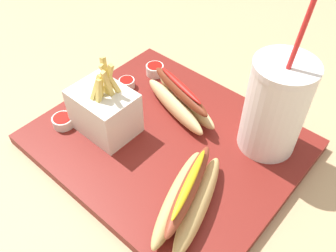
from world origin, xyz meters
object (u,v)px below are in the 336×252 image
(hot_dog_2, at_px, (180,100))
(ketchup_cup_3, at_px, (127,83))
(hot_dog_1, at_px, (188,197))
(fries_basket, at_px, (105,111))
(soda_cup, at_px, (275,107))
(ketchup_cup_2, at_px, (63,121))
(ketchup_cup_1, at_px, (155,69))

(hot_dog_2, relative_size, ketchup_cup_3, 5.70)
(hot_dog_2, bearing_deg, hot_dog_1, -46.73)
(fries_basket, xyz_separation_m, hot_dog_1, (0.21, -0.03, -0.02))
(soda_cup, xyz_separation_m, fries_basket, (-0.23, -0.15, -0.04))
(hot_dog_1, relative_size, ketchup_cup_2, 4.99)
(hot_dog_2, xyz_separation_m, ketchup_cup_1, (-0.11, 0.05, -0.01))
(hot_dog_1, xyz_separation_m, hot_dog_2, (-0.14, 0.15, 0.00))
(ketchup_cup_2, bearing_deg, soda_cup, 34.49)
(soda_cup, xyz_separation_m, ketchup_cup_3, (-0.28, -0.05, -0.07))
(hot_dog_2, xyz_separation_m, ketchup_cup_2, (-0.13, -0.16, -0.02))
(fries_basket, distance_m, ketchup_cup_3, 0.12)
(ketchup_cup_2, height_order, ketchup_cup_3, same)
(hot_dog_1, bearing_deg, ketchup_cup_3, 153.19)
(fries_basket, relative_size, hot_dog_2, 0.80)
(fries_basket, xyz_separation_m, hot_dog_2, (0.07, 0.12, -0.02))
(soda_cup, bearing_deg, fries_basket, -145.81)
(hot_dog_2, distance_m, ketchup_cup_3, 0.13)
(soda_cup, relative_size, ketchup_cup_3, 8.46)
(soda_cup, bearing_deg, ketchup_cup_1, 176.68)
(ketchup_cup_2, bearing_deg, hot_dog_2, 51.53)
(ketchup_cup_1, bearing_deg, ketchup_cup_3, -101.49)
(hot_dog_1, relative_size, ketchup_cup_3, 6.00)
(soda_cup, height_order, fries_basket, soda_cup)
(soda_cup, distance_m, ketchup_cup_2, 0.36)
(hot_dog_2, height_order, ketchup_cup_3, hot_dog_2)
(ketchup_cup_2, bearing_deg, ketchup_cup_3, 86.93)
(fries_basket, height_order, ketchup_cup_3, fries_basket)
(fries_basket, height_order, ketchup_cup_2, fries_basket)
(hot_dog_2, bearing_deg, fries_basket, -119.29)
(soda_cup, distance_m, hot_dog_1, 0.19)
(ketchup_cup_1, relative_size, ketchup_cup_3, 1.16)
(ketchup_cup_1, bearing_deg, hot_dog_1, -38.69)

